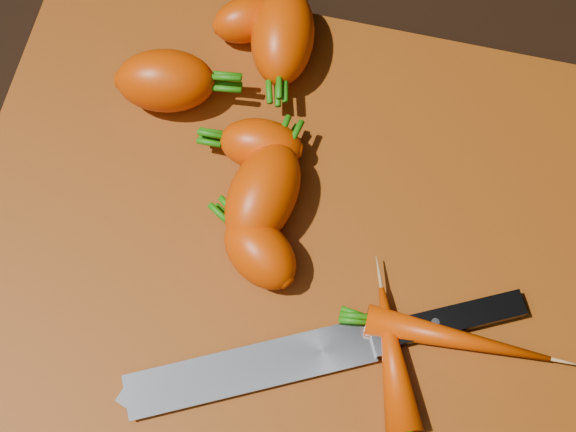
# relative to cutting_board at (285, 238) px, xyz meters

# --- Properties ---
(ground) EXTENTS (2.00, 2.00, 0.01)m
(ground) POSITION_rel_cutting_board_xyz_m (0.00, 0.00, -0.01)
(ground) COLOR black
(cutting_board) EXTENTS (0.50, 0.40, 0.01)m
(cutting_board) POSITION_rel_cutting_board_xyz_m (0.00, 0.00, 0.00)
(cutting_board) COLOR #883C0B
(cutting_board) RESTS_ON ground
(carrot_0) EXTENTS (0.09, 0.06, 0.05)m
(carrot_0) POSITION_rel_cutting_board_xyz_m (-0.12, 0.10, 0.03)
(carrot_0) COLOR #E23F00
(carrot_0) RESTS_ON cutting_board
(carrot_1) EXTENTS (0.08, 0.07, 0.04)m
(carrot_1) POSITION_rel_cutting_board_xyz_m (-0.01, -0.02, 0.03)
(carrot_1) COLOR #E23F00
(carrot_1) RESTS_ON cutting_board
(carrot_2) EXTENTS (0.06, 0.09, 0.05)m
(carrot_2) POSITION_rel_cutting_board_xyz_m (-0.04, 0.16, 0.03)
(carrot_2) COLOR #E23F00
(carrot_2) RESTS_ON cutting_board
(carrot_3) EXTENTS (0.06, 0.09, 0.05)m
(carrot_3) POSITION_rel_cutting_board_xyz_m (-0.02, 0.02, 0.03)
(carrot_3) COLOR #E23F00
(carrot_3) RESTS_ON cutting_board
(carrot_4) EXTENTS (0.07, 0.04, 0.04)m
(carrot_4) POSITION_rel_cutting_board_xyz_m (-0.03, 0.06, 0.03)
(carrot_4) COLOR #E23F00
(carrot_4) RESTS_ON cutting_board
(carrot_5) EXTENTS (0.07, 0.06, 0.04)m
(carrot_5) POSITION_rel_cutting_board_xyz_m (-0.07, 0.17, 0.02)
(carrot_5) COLOR #E23F00
(carrot_5) RESTS_ON cutting_board
(carrot_6) EXTENTS (0.13, 0.02, 0.02)m
(carrot_6) POSITION_rel_cutting_board_xyz_m (0.14, -0.05, 0.02)
(carrot_6) COLOR #E23F00
(carrot_6) RESTS_ON cutting_board
(carrot_7) EXTENTS (0.06, 0.11, 0.03)m
(carrot_7) POSITION_rel_cutting_board_xyz_m (0.10, -0.08, 0.02)
(carrot_7) COLOR #E23F00
(carrot_7) RESTS_ON cutting_board
(knife) EXTENTS (0.28, 0.15, 0.02)m
(knife) POSITION_rel_cutting_board_xyz_m (0.01, -0.10, 0.01)
(knife) COLOR gray
(knife) RESTS_ON cutting_board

